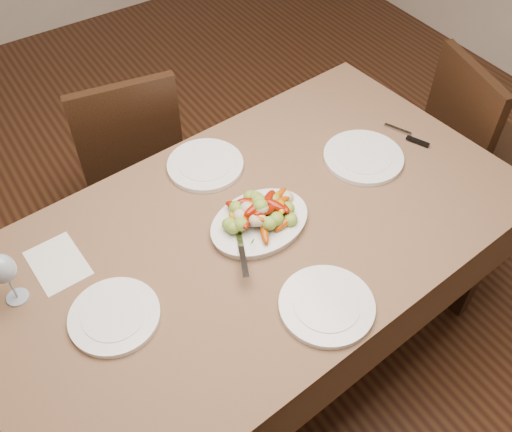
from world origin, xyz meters
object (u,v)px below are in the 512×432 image
object	(u,v)px
chair_right	(484,151)
wine_glass	(7,278)
chair_far	(127,151)
serving_platter	(260,224)
plate_far	(205,165)
plate_near	(327,306)
dining_table	(256,294)
plate_right	(363,157)
plate_left	(115,316)

from	to	relation	value
chair_right	wine_glass	bearing A→B (deg)	100.67
chair_far	chair_right	distance (m)	1.61
serving_platter	wine_glass	size ratio (longest dim) A/B	1.64
serving_platter	wine_glass	distance (m)	0.78
chair_far	plate_far	bearing A→B (deg)	111.14
plate_far	plate_near	bearing A→B (deg)	-90.42
dining_table	plate_far	xyz separation A→B (m)	(0.01, 0.35, 0.39)
dining_table	plate_right	world-z (taller)	plate_right
serving_platter	plate_near	distance (m)	0.37
plate_left	chair_far	bearing A→B (deg)	65.90
chair_right	plate_left	bearing A→B (deg)	107.41
serving_platter	plate_left	distance (m)	0.55
chair_right	plate_far	size ratio (longest dim) A/B	3.42
chair_far	plate_near	size ratio (longest dim) A/B	3.36
serving_platter	plate_near	xyz separation A→B (m)	(-0.01, -0.37, -0.00)
chair_right	plate_far	xyz separation A→B (m)	(-1.24, 0.32, 0.29)
plate_left	plate_right	size ratio (longest dim) A/B	0.90
chair_far	wine_glass	world-z (taller)	wine_glass
chair_far	dining_table	bearing A→B (deg)	106.44
plate_far	wine_glass	distance (m)	0.78
chair_right	wine_glass	distance (m)	2.03
plate_far	plate_near	distance (m)	0.72
serving_platter	chair_far	bearing A→B (deg)	97.02
serving_platter	plate_left	world-z (taller)	serving_platter
dining_table	plate_far	size ratio (longest dim) A/B	6.63
plate_near	wine_glass	bearing A→B (deg)	144.50
dining_table	plate_near	xyz separation A→B (m)	(0.00, -0.37, 0.39)
wine_glass	plate_left	bearing A→B (deg)	-46.48
chair_right	wine_glass	world-z (taller)	wine_glass
plate_right	plate_left	bearing A→B (deg)	-173.15
plate_left	plate_far	bearing A→B (deg)	37.27
serving_platter	plate_far	xyz separation A→B (m)	(-0.01, 0.35, -0.00)
chair_right	plate_far	distance (m)	1.31
plate_far	plate_left	bearing A→B (deg)	-142.73
dining_table	plate_far	bearing A→B (deg)	88.43
plate_left	serving_platter	bearing A→B (deg)	6.53
serving_platter	plate_right	size ratio (longest dim) A/B	1.14
chair_far	plate_near	xyz separation A→B (m)	(0.10, -1.28, 0.29)
plate_near	wine_glass	world-z (taller)	wine_glass
plate_right	plate_near	distance (m)	0.67
dining_table	chair_far	distance (m)	0.92
chair_far	serving_platter	world-z (taller)	chair_far
plate_left	wine_glass	bearing A→B (deg)	133.52
plate_right	wine_glass	bearing A→B (deg)	175.54
chair_right	plate_left	world-z (taller)	chair_right
plate_left	plate_near	xyz separation A→B (m)	(0.53, -0.31, 0.00)
serving_platter	plate_right	xyz separation A→B (m)	(0.50, 0.06, -0.00)
chair_right	plate_left	size ratio (longest dim) A/B	3.59
plate_far	plate_near	world-z (taller)	same
chair_far	plate_near	world-z (taller)	chair_far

